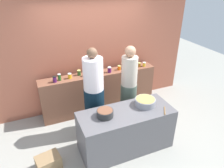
{
  "coord_description": "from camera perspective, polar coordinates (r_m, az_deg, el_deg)",
  "views": [
    {
      "loc": [
        -1.41,
        -3.01,
        2.97
      ],
      "look_at": [
        0.0,
        0.35,
        1.05
      ],
      "focal_mm": 33.87,
      "sensor_mm": 36.0,
      "label": 1
    }
  ],
  "objects": [
    {
      "name": "preserve_jar_12",
      "position": [
        5.13,
        7.41,
        5.18
      ],
      "size": [
        0.07,
        0.07,
        0.1
      ],
      "color": "brown",
      "rests_on": "display_shelf"
    },
    {
      "name": "preserve_jar_5",
      "position": [
        4.74,
        -6.13,
        3.37
      ],
      "size": [
        0.09,
        0.09,
        0.12
      ],
      "color": "#365029",
      "rests_on": "display_shelf"
    },
    {
      "name": "preserve_jar_10",
      "position": [
        5.01,
        2.91,
        4.95
      ],
      "size": [
        0.07,
        0.07,
        0.13
      ],
      "color": "#9B3D1E",
      "rests_on": "display_shelf"
    },
    {
      "name": "cooking_pot_center",
      "position": [
        3.93,
        8.96,
        -4.81
      ],
      "size": [
        0.38,
        0.38,
        0.13
      ],
      "color": "gray",
      "rests_on": "prep_table"
    },
    {
      "name": "cook_with_tongs",
      "position": [
        4.12,
        -4.85,
        -3.61
      ],
      "size": [
        0.39,
        0.39,
        1.83
      ],
      "color": "black",
      "rests_on": "ground"
    },
    {
      "name": "preserve_jar_8",
      "position": [
        4.79,
        -0.7,
        3.89
      ],
      "size": [
        0.09,
        0.09,
        0.13
      ],
      "color": "#521756",
      "rests_on": "display_shelf"
    },
    {
      "name": "preserve_jar_4",
      "position": [
        4.65,
        -7.15,
        2.71
      ],
      "size": [
        0.09,
        0.09,
        0.1
      ],
      "color": "brown",
      "rests_on": "display_shelf"
    },
    {
      "name": "preserve_jar_0",
      "position": [
        4.5,
        -15.22,
        1.25
      ],
      "size": [
        0.08,
        0.08,
        0.13
      ],
      "color": "#4D1A57",
      "rests_on": "display_shelf"
    },
    {
      "name": "preserve_jar_11",
      "position": [
        5.0,
        4.81,
        4.88
      ],
      "size": [
        0.08,
        0.08,
        0.13
      ],
      "color": "orange",
      "rests_on": "display_shelf"
    },
    {
      "name": "preserve_jar_2",
      "position": [
        4.6,
        -11.34,
        2.16
      ],
      "size": [
        0.08,
        0.08,
        0.11
      ],
      "color": "gold",
      "rests_on": "display_shelf"
    },
    {
      "name": "display_shelf",
      "position": [
        5.01,
        -3.34,
        -2.04
      ],
      "size": [
        2.7,
        0.36,
        0.97
      ],
      "primitive_type": "cube",
      "color": "brown",
      "rests_on": "ground"
    },
    {
      "name": "preserve_jar_13",
      "position": [
        5.17,
        8.66,
        5.3
      ],
      "size": [
        0.07,
        0.07,
        0.1
      ],
      "color": "gold",
      "rests_on": "display_shelf"
    },
    {
      "name": "preserve_jar_9",
      "position": [
        4.92,
        1.97,
        4.41
      ],
      "size": [
        0.08,
        0.08,
        0.1
      ],
      "color": "#DA6012",
      "rests_on": "display_shelf"
    },
    {
      "name": "prep_table",
      "position": [
        3.99,
        3.71,
        -12.3
      ],
      "size": [
        1.7,
        0.7,
        0.81
      ],
      "primitive_type": "cube",
      "color": "#5A585C",
      "rests_on": "ground"
    },
    {
      "name": "cooking_pot_left",
      "position": [
        3.6,
        -1.89,
        -7.92
      ],
      "size": [
        0.28,
        0.28,
        0.13
      ],
      "color": "#2D2D2D",
      "rests_on": "prep_table"
    },
    {
      "name": "preserve_jar_1",
      "position": [
        4.56,
        -14.02,
        1.81
      ],
      "size": [
        0.07,
        0.07,
        0.14
      ],
      "color": "#23591F",
      "rests_on": "display_shelf"
    },
    {
      "name": "preserve_jar_3",
      "position": [
        4.71,
        -8.9,
        3.05
      ],
      "size": [
        0.08,
        0.08,
        0.12
      ],
      "color": "#2B4F22",
      "rests_on": "display_shelf"
    },
    {
      "name": "ground",
      "position": [
        4.46,
        1.8,
        -14.0
      ],
      "size": [
        12.0,
        12.0,
        0.0
      ],
      "primitive_type": "plane",
      "color": "#99978E"
    },
    {
      "name": "wooden_spoon",
      "position": [
        3.87,
        14.05,
        -7.01
      ],
      "size": [
        0.15,
        0.21,
        0.02
      ],
      "primitive_type": "cylinder",
      "rotation": [
        1.57,
        0.0,
        2.55
      ],
      "color": "#9E703D",
      "rests_on": "prep_table"
    },
    {
      "name": "cook_in_cap",
      "position": [
        4.38,
        4.51,
        -1.82
      ],
      "size": [
        0.33,
        0.33,
        1.77
      ],
      "color": "#4C5D4F",
      "rests_on": "ground"
    },
    {
      "name": "storefront_wall",
      "position": [
        4.9,
        -5.08,
        10.24
      ],
      "size": [
        4.8,
        0.12,
        3.0
      ],
      "primitive_type": "cube",
      "color": "#A75A44",
      "rests_on": "ground"
    },
    {
      "name": "preserve_jar_6",
      "position": [
        4.71,
        -4.65,
        3.28
      ],
      "size": [
        0.09,
        0.09,
        0.11
      ],
      "color": "brown",
      "rests_on": "display_shelf"
    },
    {
      "name": "bread_crate",
      "position": [
        3.97,
        -16.76,
        -19.65
      ],
      "size": [
        0.44,
        0.36,
        0.25
      ],
      "primitive_type": "cube",
      "rotation": [
        0.0,
        0.0,
        0.19
      ],
      "color": "#92724D",
      "rests_on": "ground"
    },
    {
      "name": "preserve_jar_7",
      "position": [
        4.78,
        -3.2,
        3.77
      ],
      "size": [
        0.08,
        0.08,
        0.12
      ],
      "color": "#385535",
      "rests_on": "display_shelf"
    }
  ]
}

